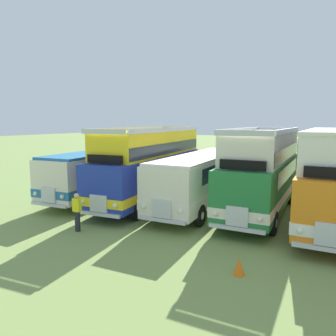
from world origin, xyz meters
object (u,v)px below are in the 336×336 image
Objects in this scene: bus_fourth_in_row at (263,170)px; cone_near_end at (239,267)px; bus_third_in_row at (203,176)px; bus_fifth_in_row at (334,172)px; bus_first_in_row at (108,169)px; bus_second_in_row at (152,163)px; marshal_person at (77,212)px.

cone_near_end is at bearing -84.93° from bus_fourth_in_row.
bus_fourth_in_row is at bearing -2.54° from bus_third_in_row.
bus_fourth_in_row is at bearing 176.98° from bus_fifth_in_row.
bus_first_in_row is 13.39m from bus_fifth_in_row.
bus_first_in_row is at bearing -179.60° from bus_third_in_row.
bus_first_in_row is at bearing 179.42° from bus_fourth_in_row.
bus_second_in_row is 6.69m from bus_fourth_in_row.
bus_fifth_in_row is at bearing -2.78° from bus_third_in_row.
bus_third_in_row is at bearing 2.05° from bus_second_in_row.
bus_fourth_in_row reaches higher than cone_near_end.
bus_first_in_row is at bearing 178.75° from bus_second_in_row.
bus_third_in_row reaches higher than cone_near_end.
cone_near_end is (-2.66, -7.48, -2.19)m from bus_fifth_in_row.
bus_fifth_in_row is 8.24m from cone_near_end.
bus_third_in_row is 6.19× the size of marshal_person.
bus_first_in_row reaches higher than marshal_person.
cone_near_end is 0.32× the size of marshal_person.
bus_fourth_in_row is at bearing -0.24° from bus_second_in_row.
bus_fifth_in_row is (13.37, -0.28, 0.72)m from bus_first_in_row.
bus_third_in_row is at bearing 0.40° from bus_first_in_row.
bus_second_in_row is (3.34, -0.07, 0.61)m from bus_first_in_row.
bus_first_in_row and bus_third_in_row have the same top height.
bus_second_in_row is at bearing 133.79° from cone_near_end.
bus_second_in_row reaches higher than marshal_person.
bus_second_in_row is at bearing 88.65° from marshal_person.
bus_fifth_in_row is 12.14m from marshal_person.
bus_second_in_row reaches higher than bus_third_in_row.
bus_first_in_row is 13.30m from cone_near_end.
marshal_person is (-6.85, -6.59, -1.47)m from bus_fourth_in_row.
bus_fifth_in_row is 6.33× the size of marshal_person.
bus_third_in_row is 3.40m from bus_fourth_in_row.
bus_third_in_row is at bearing 117.26° from cone_near_end.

